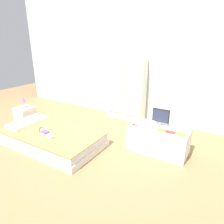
% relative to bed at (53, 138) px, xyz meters
% --- Properties ---
extents(ground_plane, '(10.00, 10.00, 0.02)m').
position_rel_bed_xyz_m(ground_plane, '(0.58, 0.31, -0.13)').
color(ground_plane, '#99754C').
extents(back_wall, '(6.40, 0.05, 2.70)m').
position_rel_bed_xyz_m(back_wall, '(0.58, 1.88, 1.23)').
color(back_wall, silver).
rests_on(back_wall, ground_plane).
extents(bed, '(1.64, 0.93, 0.24)m').
position_rel_bed_xyz_m(bed, '(0.00, 0.00, 0.00)').
color(bed, silver).
rests_on(bed, ground_plane).
extents(pillow, '(0.32, 0.67, 0.06)m').
position_rel_bed_xyz_m(pillow, '(-0.62, 0.00, 0.15)').
color(pillow, white).
rests_on(pillow, bed).
extents(doll, '(0.39, 0.17, 0.10)m').
position_rel_bed_xyz_m(doll, '(-0.05, -0.12, 0.16)').
color(doll, '#6B4CB2').
rests_on(doll, bed).
extents(nightstand, '(0.31, 0.31, 0.39)m').
position_rel_bed_xyz_m(nightstand, '(-1.07, 0.29, 0.08)').
color(nightstand, silver).
rests_on(nightstand, ground_plane).
extents(table_lamp, '(0.11, 0.11, 0.24)m').
position_rel_bed_xyz_m(table_lamp, '(-1.07, 0.29, 0.44)').
color(table_lamp, '#B7B2AD').
rests_on(table_lamp, nightstand).
extents(wardrobe, '(0.86, 0.29, 1.31)m').
position_rel_bed_xyz_m(wardrobe, '(0.47, 1.70, 0.54)').
color(wardrobe, white).
rests_on(wardrobe, ground_plane).
extents(tv_stand, '(0.89, 0.43, 0.41)m').
position_rel_bed_xyz_m(tv_stand, '(1.58, 0.69, 0.09)').
color(tv_stand, white).
rests_on(tv_stand, ground_plane).
extents(tv_monitor, '(0.26, 0.10, 0.27)m').
position_rel_bed_xyz_m(tv_monitor, '(1.57, 0.76, 0.45)').
color(tv_monitor, '#99999E').
rests_on(tv_monitor, tv_stand).
extents(rocking_horse_toy, '(0.10, 0.04, 0.12)m').
position_rel_bed_xyz_m(rocking_horse_toy, '(1.23, 0.56, 0.36)').
color(rocking_horse_toy, '#8E6642').
rests_on(rocking_horse_toy, tv_stand).
extents(book_orange, '(0.12, 0.10, 0.01)m').
position_rel_bed_xyz_m(book_orange, '(1.65, 0.59, 0.30)').
color(book_orange, orange).
rests_on(book_orange, tv_stand).
extents(book_red, '(0.13, 0.08, 0.01)m').
position_rel_bed_xyz_m(book_red, '(1.78, 0.59, 0.30)').
color(book_red, '#CC3838').
rests_on(book_red, tv_stand).
extents(book_yellow, '(0.13, 0.11, 0.01)m').
position_rel_bed_xyz_m(book_yellow, '(1.92, 0.59, 0.30)').
color(book_yellow, gold).
rests_on(book_yellow, tv_stand).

